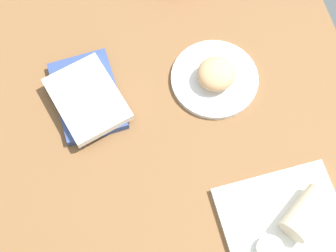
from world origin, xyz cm
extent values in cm
cube|color=brown|center=(0.00, 0.00, 2.00)|extent=(110.00, 90.00, 4.00)
cylinder|color=white|center=(-8.22, 11.01, 4.70)|extent=(21.06, 21.06, 1.40)
ellipsoid|color=#DFAD77|center=(-7.60, 10.90, 8.32)|extent=(11.56, 11.72, 5.85)
cube|color=white|center=(30.62, 16.15, 4.80)|extent=(26.74, 26.74, 1.60)
cylinder|color=silver|center=(33.41, 11.05, 6.64)|extent=(5.60, 5.60, 2.07)
cylinder|color=#C55A2F|center=(33.41, 11.05, 7.37)|extent=(4.59, 4.59, 0.40)
cylinder|color=beige|center=(28.38, 20.24, 8.74)|extent=(11.55, 12.61, 6.28)
cube|color=#33477F|center=(-10.57, -19.60, 5.16)|extent=(22.46, 16.11, 2.32)
cube|color=silver|center=(-8.63, -19.60, 7.34)|extent=(22.38, 19.25, 2.05)
camera|label=1|loc=(42.25, -12.46, 106.59)|focal=51.03mm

